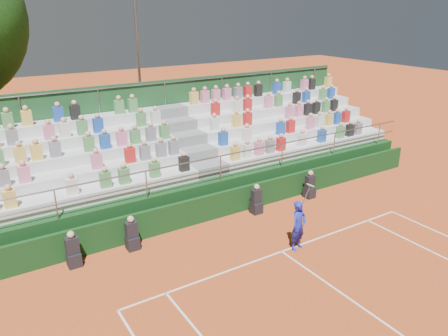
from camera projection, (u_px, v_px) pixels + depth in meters
ground at (282, 252)px, 14.12m from camera, size 90.00×90.00×0.00m
courtside_wall at (228, 203)px, 16.49m from camera, size 20.00×0.15×1.00m
line_officials at (204, 216)px, 15.49m from camera, size 10.00×0.40×1.19m
grandstand at (187, 164)px, 18.85m from camera, size 20.00×5.20×4.40m
tennis_player at (299, 225)px, 14.04m from camera, size 0.87×0.53×2.22m
floodlight_mast at (138, 52)px, 23.40m from camera, size 0.60×0.25×9.01m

